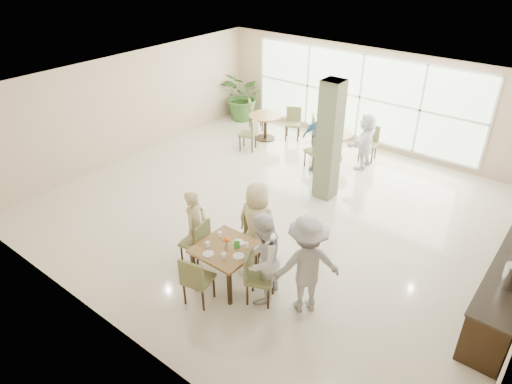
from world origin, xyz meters
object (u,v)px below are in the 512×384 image
Objects in this scene: round_table_right at (333,140)px; teen_standing at (307,265)px; round_table_left at (265,121)px; teen_right at (262,259)px; potted_plant at (244,97)px; adult_a at (319,141)px; adult_standing at (328,115)px; adult_b at (366,141)px; main_table at (227,251)px; teen_left at (196,227)px; teen_far at (257,223)px.

round_table_right is 5.90m from teen_standing.
round_table_right is at bearing 0.94° from round_table_left.
round_table_right is 0.61× the size of teen_right.
round_table_left is 0.56× the size of teen_standing.
teen_standing is (0.70, 0.27, 0.05)m from teen_right.
round_table_right is 3.90m from potted_plant.
adult_standing is (-0.71, 1.63, 0.05)m from adult_a.
adult_b is 0.84× the size of adult_standing.
round_table_left is at bearing 48.43° from adult_standing.
potted_plant is at bearing -152.97° from teen_right.
round_table_left is at bearing -90.83° from adult_b.
main_table is 0.63× the size of potted_plant.
adult_b reaches higher than main_table.
potted_plant is 8.51m from teen_right.
round_table_right is 0.94m from adult_b.
main_table is 0.67× the size of adult_b.
teen_standing reaches higher than round_table_left.
round_table_right is 0.68× the size of teen_left.
teen_left is (-0.86, 0.12, 0.09)m from main_table.
adult_standing reaches higher than teen_standing.
round_table_left is 0.98× the size of round_table_right.
teen_right reaches higher than potted_plant.
teen_far is at bearing 88.91° from main_table.
main_table is 0.87m from teen_left.
main_table is at bearing -78.92° from round_table_right.
teen_far is 0.98× the size of adult_a.
potted_plant reaches higher than main_table.
adult_b reaches higher than teen_left.
potted_plant is 0.90× the size of teen_standing.
teen_right is 5.06m from adult_a.
teen_standing is 6.88m from adult_standing.
teen_left is (4.05, -6.30, -0.05)m from potted_plant.
round_table_right is at bearing 101.08° from main_table.
teen_right is at bearing -71.39° from adult_a.
adult_standing is at bearing -110.80° from teen_standing.
teen_standing reaches higher than teen_left.
adult_a is at bearing -19.07° from round_table_left.
teen_left is 0.90× the size of teen_right.
teen_far is at bearing -152.41° from teen_right.
teen_far reaches higher than teen_left.
round_table_right is at bearing 92.09° from adult_a.
potted_plant is 4.78m from adult_b.
round_table_left is at bearing 12.07° from teen_left.
teen_standing is 1.19× the size of adult_b.
potted_plant is 1.06× the size of adult_b.
round_table_right is at bearing -176.27° from teen_right.
adult_standing is at bearing 26.56° from round_table_left.
adult_a reaches higher than round_table_right.
round_table_left is at bearing -64.85° from teen_far.
adult_b is (-0.19, 5.68, 0.09)m from main_table.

